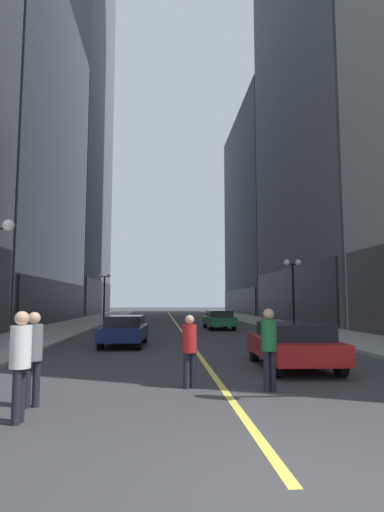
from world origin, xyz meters
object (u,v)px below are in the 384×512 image
(pedestrian_in_grey_suit, at_px, (33,351))
(street_lamp_right_mid, at_px, (293,279))
(street_lamp_left_far, at_px, (104,287))
(car_red, at_px, (293,344))
(pedestrian_in_white_shirt, at_px, (20,357))
(pedestrian_in_red_jacket, at_px, (190,345))
(pedestrian_in_green_parka, at_px, (269,342))
(car_green, at_px, (219,319))
(car_navy, at_px, (125,330))

(pedestrian_in_grey_suit, xyz_separation_m, street_lamp_right_mid, (10.20, 16.27, 2.23))
(street_lamp_left_far, bearing_deg, car_red, -71.07)
(pedestrian_in_grey_suit, bearing_deg, pedestrian_in_white_shirt, -84.47)
(car_red, height_order, pedestrian_in_red_jacket, pedestrian_in_red_jacket)
(pedestrian_in_green_parka, distance_m, street_lamp_right_mid, 16.29)
(street_lamp_left_far, bearing_deg, car_green, -42.64)
(street_lamp_left_far, relative_size, street_lamp_right_mid, 1.00)
(pedestrian_in_grey_suit, distance_m, street_lamp_right_mid, 19.33)
(pedestrian_in_grey_suit, bearing_deg, car_navy, 85.64)
(car_red, distance_m, street_lamp_right_mid, 13.05)
(street_lamp_right_mid, bearing_deg, street_lamp_left_far, 133.15)
(car_navy, xyz_separation_m, street_lamp_right_mid, (9.38, 5.50, 2.54))
(pedestrian_in_red_jacket, bearing_deg, street_lamp_left_far, 101.24)
(pedestrian_in_white_shirt, bearing_deg, car_green, 74.19)
(pedestrian_in_green_parka, relative_size, pedestrian_in_red_jacket, 1.09)
(car_green, xyz_separation_m, pedestrian_in_green_parka, (-1.72, -20.48, 0.33))
(car_navy, bearing_deg, pedestrian_in_grey_suit, -94.36)
(car_green, bearing_deg, pedestrian_in_red_jacket, -99.76)
(car_red, xyz_separation_m, pedestrian_in_grey_suit, (-6.26, -4.09, 0.30))
(car_navy, distance_m, street_lamp_left_far, 19.62)
(pedestrian_in_red_jacket, bearing_deg, car_red, 38.81)
(street_lamp_left_far, bearing_deg, pedestrian_in_white_shirt, -85.02)
(pedestrian_in_white_shirt, xyz_separation_m, pedestrian_in_red_jacket, (2.95, 2.55, -0.10))
(car_navy, bearing_deg, street_lamp_right_mid, 30.36)
(car_navy, xyz_separation_m, street_lamp_left_far, (-3.42, 19.15, 2.54))
(street_lamp_left_far, bearing_deg, pedestrian_in_grey_suit, -85.04)
(car_navy, xyz_separation_m, pedestrian_in_green_parka, (3.96, -9.70, 0.33))
(car_navy, bearing_deg, pedestrian_in_red_jacket, -76.47)
(car_navy, bearing_deg, pedestrian_in_white_shirt, -93.49)
(car_red, bearing_deg, street_lamp_right_mid, 72.07)
(pedestrian_in_white_shirt, bearing_deg, car_red, 39.82)
(car_red, xyz_separation_m, pedestrian_in_white_shirt, (-6.16, -5.14, 0.33))
(pedestrian_in_white_shirt, distance_m, pedestrian_in_red_jacket, 3.90)
(car_red, height_order, car_green, same)
(car_navy, relative_size, pedestrian_in_green_parka, 2.37)
(pedestrian_in_red_jacket, relative_size, street_lamp_left_far, 0.37)
(pedestrian_in_green_parka, height_order, street_lamp_right_mid, street_lamp_right_mid)
(pedestrian_in_red_jacket, height_order, street_lamp_right_mid, street_lamp_right_mid)
(pedestrian_in_white_shirt, bearing_deg, street_lamp_left_far, 94.98)
(car_red, height_order, pedestrian_in_green_parka, pedestrian_in_green_parka)
(car_green, xyz_separation_m, pedestrian_in_white_shirt, (-6.40, -22.59, 0.33))
(car_green, relative_size, pedestrian_in_grey_suit, 2.50)
(pedestrian_in_green_parka, xyz_separation_m, pedestrian_in_white_shirt, (-4.68, -2.11, 0.00))
(car_red, bearing_deg, pedestrian_in_white_shirt, -140.18)
(pedestrian_in_green_parka, height_order, pedestrian_in_white_shirt, pedestrian_in_white_shirt)
(car_green, bearing_deg, car_red, -90.77)
(car_green, relative_size, pedestrian_in_red_jacket, 2.66)
(car_red, bearing_deg, street_lamp_left_far, 108.93)
(street_lamp_right_mid, bearing_deg, pedestrian_in_red_jacket, -115.85)
(car_red, distance_m, pedestrian_in_green_parka, 3.38)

